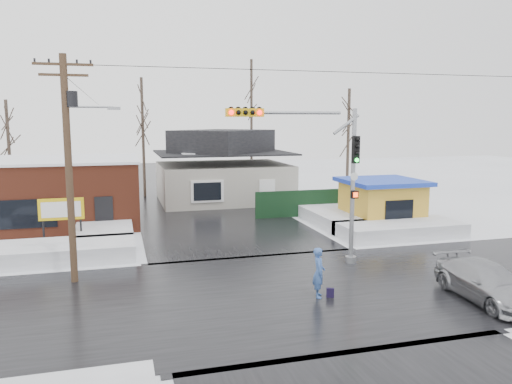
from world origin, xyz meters
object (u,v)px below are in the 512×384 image
object	(u,v)px
pedestrian	(319,273)
traffic_signal	(321,165)
car	(486,283)
utility_pole	(70,156)
kiosk	(382,202)
marquee_sign	(61,211)

from	to	relation	value
pedestrian	traffic_signal	bearing A→B (deg)	-5.68
car	pedestrian	bearing A→B (deg)	164.02
utility_pole	kiosk	size ratio (longest dim) A/B	1.96
traffic_signal	marquee_sign	world-z (taller)	traffic_signal
traffic_signal	pedestrian	size ratio (longest dim) A/B	3.77
traffic_signal	utility_pole	bearing A→B (deg)	177.05
utility_pole	car	size ratio (longest dim) A/B	1.95
kiosk	pedestrian	bearing A→B (deg)	-128.80
pedestrian	car	xyz separation A→B (m)	(5.72, -1.92, -0.26)
utility_pole	marquee_sign	distance (m)	6.87
utility_pole	marquee_sign	bearing A→B (deg)	100.13
marquee_sign	utility_pole	bearing A→B (deg)	-79.87
traffic_signal	car	distance (m)	8.01
utility_pole	pedestrian	xyz separation A→B (m)	(8.76, -4.29, -4.18)
traffic_signal	kiosk	world-z (taller)	traffic_signal
traffic_signal	marquee_sign	xyz separation A→B (m)	(-11.43, 6.53, -2.62)
marquee_sign	kiosk	bearing A→B (deg)	1.55
utility_pole	kiosk	world-z (taller)	utility_pole
kiosk	car	world-z (taller)	kiosk
utility_pole	kiosk	bearing A→B (deg)	20.44
utility_pole	car	world-z (taller)	utility_pole
marquee_sign	car	size ratio (longest dim) A/B	0.55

